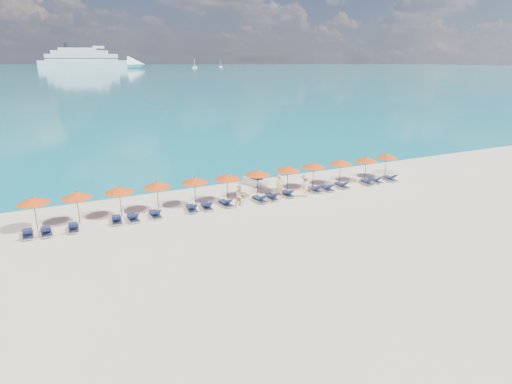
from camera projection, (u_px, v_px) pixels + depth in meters
name	position (u px, v px, depth m)	size (l,w,h in m)	color
ground	(275.00, 220.00, 29.96)	(1400.00, 1400.00, 0.00)	beige
sea	(47.00, 68.00, 594.72)	(1600.00, 1300.00, 0.01)	#1FA9B2
cruise_ship	(93.00, 61.00, 538.75)	(127.71, 54.64, 35.38)	white
sailboat_near	(195.00, 67.00, 567.47)	(6.52, 2.17, 11.95)	white
sailboat_far	(221.00, 66.00, 642.56)	(5.39, 1.80, 9.89)	white
jetski	(256.00, 181.00, 38.09)	(1.66, 2.64, 0.88)	silver
beachgoer_a	(280.00, 186.00, 34.45)	(0.71, 0.47, 1.95)	tan
beachgoer_b	(240.00, 196.00, 32.39)	(0.82, 0.47, 1.68)	tan
beachgoer_c	(305.00, 186.00, 34.68)	(1.22, 0.57, 1.90)	tan
umbrella_0	(33.00, 200.00, 27.66)	(2.10, 2.10, 2.28)	black
umbrella_1	(76.00, 195.00, 28.77)	(2.10, 2.10, 2.28)	black
umbrella_2	(119.00, 190.00, 29.96)	(2.10, 2.10, 2.28)	black
umbrella_3	(157.00, 185.00, 31.13)	(2.10, 2.10, 2.28)	black
umbrella_4	(194.00, 180.00, 32.32)	(2.10, 2.10, 2.28)	black
umbrella_5	(227.00, 177.00, 33.26)	(2.10, 2.10, 2.28)	black
umbrella_6	(257.00, 173.00, 34.48)	(2.10, 2.10, 2.28)	black
umbrella_7	(288.00, 169.00, 35.75)	(2.10, 2.10, 2.28)	black
umbrella_8	(314.00, 165.00, 36.92)	(2.10, 2.10, 2.28)	black
umbrella_9	(340.00, 162.00, 38.09)	(2.10, 2.10, 2.28)	black
umbrella_10	(366.00, 159.00, 39.08)	(2.10, 2.10, 2.28)	black
umbrella_11	(387.00, 156.00, 40.46)	(2.10, 2.10, 2.28)	black
lounger_0	(28.00, 234.00, 26.95)	(0.69, 1.72, 0.66)	silver
lounger_1	(46.00, 231.00, 27.32)	(0.72, 1.73, 0.66)	silver
lounger_2	(73.00, 227.00, 27.96)	(0.71, 1.73, 0.66)	silver
lounger_3	(117.00, 219.00, 29.33)	(0.78, 1.75, 0.66)	silver
lounger_4	(133.00, 218.00, 29.70)	(0.68, 1.72, 0.66)	silver
lounger_5	(155.00, 214.00, 30.39)	(0.65, 1.71, 0.66)	silver
lounger_6	(192.00, 208.00, 31.57)	(0.79, 1.75, 0.66)	silver
lounger_7	(207.00, 206.00, 32.05)	(0.76, 1.75, 0.66)	silver
lounger_8	(226.00, 203.00, 32.70)	(0.78, 1.75, 0.66)	silver
lounger_9	(260.00, 199.00, 33.63)	(0.77, 1.75, 0.66)	silver
lounger_10	(272.00, 197.00, 34.21)	(0.69, 1.72, 0.66)	silver
lounger_11	(287.00, 194.00, 35.02)	(0.73, 1.74, 0.66)	silver
lounger_12	(315.00, 189.00, 36.23)	(0.67, 1.72, 0.66)	silver
lounger_13	(327.00, 188.00, 36.57)	(0.72, 1.73, 0.66)	silver
lounger_14	(342.00, 185.00, 37.38)	(0.72, 1.73, 0.66)	silver
lounger_15	(367.00, 182.00, 38.38)	(0.79, 1.75, 0.66)	silver
lounger_16	(375.00, 180.00, 38.96)	(0.71, 1.73, 0.66)	silver
lounger_17	(390.00, 178.00, 39.57)	(0.75, 1.74, 0.66)	silver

